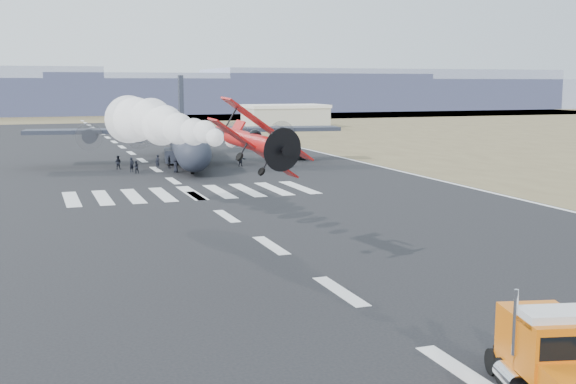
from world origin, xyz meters
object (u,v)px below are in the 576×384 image
crew_c (284,162)px  aerobatic_biplane (256,141)px  crew_a (158,162)px  crew_b (118,162)px  crew_f (241,160)px  crew_g (132,165)px  hangar_right (285,116)px  support_vehicle (292,155)px  crew_h (136,167)px  crew_d (169,162)px  transport_aircraft (186,141)px  semi_truck (551,356)px  crew_e (176,165)px

crew_c → aerobatic_biplane: bearing=-39.5°
crew_a → crew_b: bearing=-145.2°
crew_b → crew_f: crew_b is taller
crew_a → crew_g: size_ratio=0.98×
hangar_right → support_vehicle: hangar_right is taller
crew_c → crew_h: 19.56m
hangar_right → crew_g: bearing=-121.7°
crew_d → crew_a: bearing=114.4°
transport_aircraft → crew_h: transport_aircraft is taller
crew_c → semi_truck: bearing=-30.4°
crew_b → crew_c: size_ratio=1.07×
hangar_right → crew_e: hangar_right is taller
crew_c → crew_f: bearing=-146.8°
crew_d → crew_h: size_ratio=1.09×
transport_aircraft → support_vehicle: 16.12m
semi_truck → crew_e: 71.03m
crew_a → semi_truck: bearing=-39.8°
crew_h → crew_e: bearing=157.3°
semi_truck → crew_a: (-1.11, 75.82, -0.74)m
crew_a → crew_h: 5.26m
transport_aircraft → support_vehicle: size_ratio=9.06×
crew_h → crew_g: bearing=-92.3°
aerobatic_biplane → crew_a: 58.28m
transport_aircraft → crew_e: 11.03m
crew_g → crew_d: bearing=-9.9°
semi_truck → crew_d: size_ratio=4.45×
crew_d → crew_e: crew_e is taller
aerobatic_biplane → crew_a: bearing=78.3°
support_vehicle → hangar_right: bearing=10.6°
aerobatic_biplane → transport_aircraft: size_ratio=0.14×
transport_aircraft → crew_b: 11.11m
support_vehicle → crew_f: bearing=151.7°
hangar_right → crew_c: size_ratio=12.12×
support_vehicle → crew_g: crew_g is taller
crew_b → crew_a: bearing=-170.6°
crew_c → crew_g: bearing=-115.6°
hangar_right → semi_truck: size_ratio=2.66×
semi_truck → crew_g: (-4.84, 73.38, -0.72)m
support_vehicle → crew_h: crew_h is taller
transport_aircraft → crew_f: (6.17, -6.43, -2.33)m
transport_aircraft → crew_b: bearing=-149.3°
transport_aircraft → crew_b: size_ratio=23.95×
hangar_right → crew_b: size_ratio=11.33×
crew_f → crew_c: bearing=-48.7°
support_vehicle → crew_b: size_ratio=2.64×
crew_e → aerobatic_biplane: bearing=-9.4°
aerobatic_biplane → hangar_right: bearing=62.2°
hangar_right → crew_b: 91.40m
crew_d → crew_e: 4.72m
semi_truck → crew_g: semi_truck is taller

